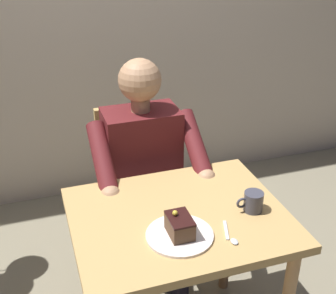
{
  "coord_description": "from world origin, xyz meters",
  "views": [
    {
      "loc": [
        0.49,
        1.35,
        1.78
      ],
      "look_at": [
        0.01,
        -0.1,
        0.99
      ],
      "focal_mm": 48.25,
      "sensor_mm": 36.0,
      "label": 1
    }
  ],
  "objects_px": {
    "seated_person": "(147,178)",
    "dining_table": "(179,238)",
    "chair": "(138,183)",
    "dessert_spoon": "(230,236)",
    "cake_slice": "(180,226)",
    "coffee_cup": "(253,201)"
  },
  "relations": [
    {
      "from": "dining_table",
      "to": "chair",
      "type": "xyz_separation_m",
      "value": [
        0.0,
        -0.64,
        -0.13
      ]
    },
    {
      "from": "seated_person",
      "to": "dining_table",
      "type": "bearing_deg",
      "value": 90.0
    },
    {
      "from": "dining_table",
      "to": "seated_person",
      "type": "bearing_deg",
      "value": -90.0
    },
    {
      "from": "dessert_spoon",
      "to": "dining_table",
      "type": "bearing_deg",
      "value": -55.13
    },
    {
      "from": "dining_table",
      "to": "coffee_cup",
      "type": "bearing_deg",
      "value": 167.7
    },
    {
      "from": "chair",
      "to": "cake_slice",
      "type": "xyz_separation_m",
      "value": [
        0.04,
        0.77,
        0.29
      ]
    },
    {
      "from": "dining_table",
      "to": "dessert_spoon",
      "type": "distance_m",
      "value": 0.26
    },
    {
      "from": "seated_person",
      "to": "dessert_spoon",
      "type": "relative_size",
      "value": 8.49
    },
    {
      "from": "dining_table",
      "to": "chair",
      "type": "distance_m",
      "value": 0.66
    },
    {
      "from": "chair",
      "to": "dessert_spoon",
      "type": "distance_m",
      "value": 0.88
    },
    {
      "from": "seated_person",
      "to": "coffee_cup",
      "type": "relative_size",
      "value": 10.8
    },
    {
      "from": "cake_slice",
      "to": "dessert_spoon",
      "type": "bearing_deg",
      "value": 160.04
    },
    {
      "from": "dessert_spoon",
      "to": "coffee_cup",
      "type": "bearing_deg",
      "value": -140.65
    },
    {
      "from": "cake_slice",
      "to": "seated_person",
      "type": "bearing_deg",
      "value": -94.12
    },
    {
      "from": "cake_slice",
      "to": "dessert_spoon",
      "type": "height_order",
      "value": "cake_slice"
    },
    {
      "from": "dining_table",
      "to": "dessert_spoon",
      "type": "relative_size",
      "value": 5.87
    },
    {
      "from": "chair",
      "to": "seated_person",
      "type": "height_order",
      "value": "seated_person"
    },
    {
      "from": "chair",
      "to": "dessert_spoon",
      "type": "xyz_separation_m",
      "value": [
        -0.13,
        0.83,
        0.24
      ]
    },
    {
      "from": "seated_person",
      "to": "coffee_cup",
      "type": "distance_m",
      "value": 0.62
    },
    {
      "from": "dining_table",
      "to": "cake_slice",
      "type": "bearing_deg",
      "value": 71.06
    },
    {
      "from": "dessert_spoon",
      "to": "seated_person",
      "type": "bearing_deg",
      "value": -78.74
    },
    {
      "from": "cake_slice",
      "to": "coffee_cup",
      "type": "distance_m",
      "value": 0.33
    }
  ]
}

